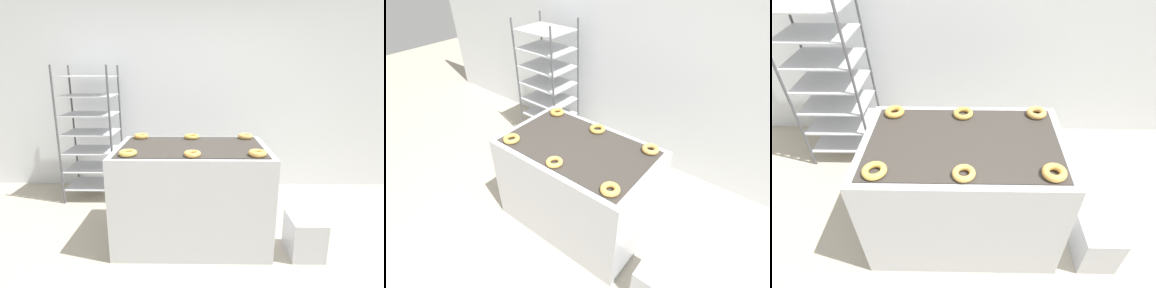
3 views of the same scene
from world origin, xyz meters
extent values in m
cube|color=silver|center=(0.00, 2.12, 1.40)|extent=(8.00, 0.05, 2.80)
cube|color=#B7BABF|center=(0.00, 0.69, 0.47)|extent=(1.40, 0.88, 0.93)
cube|color=#38332D|center=(0.00, 0.69, 0.93)|extent=(1.29, 0.77, 0.01)
cube|color=#262628|center=(0.39, 0.29, 0.65)|extent=(0.12, 0.07, 0.10)
cylinder|color=#4C4C51|center=(-1.60, 1.43, 0.84)|extent=(0.02, 0.02, 1.68)
cylinder|color=#4C4C51|center=(-0.97, 1.43, 0.84)|extent=(0.02, 0.02, 1.68)
cylinder|color=#4C4C51|center=(-1.60, 1.92, 0.84)|extent=(0.02, 0.02, 1.68)
cylinder|color=#4C4C51|center=(-0.97, 1.92, 0.84)|extent=(0.02, 0.02, 1.68)
cube|color=#B7BABF|center=(-1.28, 1.67, 0.17)|extent=(0.63, 0.49, 0.01)
cube|color=#B7BABF|center=(-1.28, 1.67, 0.40)|extent=(0.63, 0.49, 0.01)
cube|color=#B7BABF|center=(-1.28, 1.67, 0.63)|extent=(0.63, 0.49, 0.01)
cube|color=#B7BABF|center=(-1.28, 1.67, 0.86)|extent=(0.63, 0.49, 0.01)
cube|color=#B7BABF|center=(-1.28, 1.67, 1.09)|extent=(0.63, 0.49, 0.01)
cube|color=#B7BABF|center=(-1.28, 1.67, 1.32)|extent=(0.63, 0.49, 0.01)
cube|color=#B7BABF|center=(-1.28, 1.67, 1.54)|extent=(0.63, 0.49, 0.01)
cube|color=#B7BABF|center=(1.01, 0.43, 0.18)|extent=(0.29, 0.35, 0.36)
torus|color=gold|center=(-0.53, 0.38, 0.96)|extent=(0.15, 0.15, 0.04)
torus|color=#DDA44F|center=(0.01, 0.37, 0.96)|extent=(0.14, 0.14, 0.04)
torus|color=gold|center=(0.54, 0.38, 0.96)|extent=(0.15, 0.15, 0.05)
torus|color=gold|center=(-0.53, 1.01, 0.96)|extent=(0.15, 0.15, 0.04)
torus|color=gold|center=(-0.01, 1.00, 0.96)|extent=(0.15, 0.15, 0.04)
torus|color=tan|center=(0.54, 1.01, 0.96)|extent=(0.15, 0.15, 0.04)
camera|label=1|loc=(0.04, -1.99, 1.64)|focal=28.00mm
camera|label=2|loc=(1.35, -1.02, 2.49)|focal=28.00mm
camera|label=3|loc=(0.03, -0.88, 2.22)|focal=28.00mm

